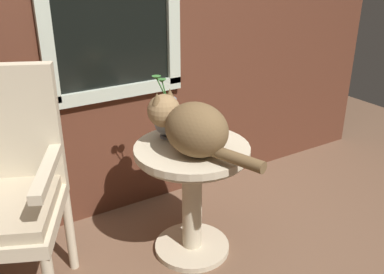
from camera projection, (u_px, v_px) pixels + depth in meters
The scene contains 3 objects.
wicker_side_table at pixel (192, 178), 2.13m from camera, with size 0.56×0.56×0.61m.
cat at pixel (192, 127), 1.94m from camera, with size 0.34×0.61×0.27m.
pewter_vase_with_ivy at pixel (167, 119), 2.12m from camera, with size 0.15×0.14×0.33m.
Camera 1 is at (-0.82, -1.42, 1.47)m, focal length 40.02 mm.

